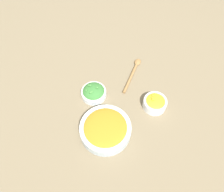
{
  "coord_description": "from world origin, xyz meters",
  "views": [
    {
      "loc": [
        -0.39,
        -0.42,
        0.89
      ],
      "look_at": [
        0.0,
        0.0,
        0.03
      ],
      "focal_mm": 35.0,
      "sensor_mm": 36.0,
      "label": 1
    }
  ],
  "objects": [
    {
      "name": "wooden_spoon",
      "position": [
        0.2,
        0.05,
        0.01
      ],
      "size": [
        0.23,
        0.13,
        0.02
      ],
      "rotation": [
        0.0,
        0.0,
        0.44
      ],
      "color": "olive",
      "rests_on": "ground_plane"
    },
    {
      "name": "bowl_carrots",
      "position": [
        -0.14,
        -0.11,
        0.04
      ],
      "size": [
        0.22,
        0.22,
        0.06
      ],
      "color": "#B2C1CC",
      "rests_on": "ground_plane"
    },
    {
      "name": "ground_plane",
      "position": [
        0.0,
        0.0,
        0.0
      ],
      "size": [
        3.0,
        3.0,
        0.0
      ],
      "primitive_type": "plane",
      "color": "#75664C"
    },
    {
      "name": "bowl_squash",
      "position": [
        0.12,
        -0.16,
        0.03
      ],
      "size": [
        0.11,
        0.11,
        0.06
      ],
      "color": "white",
      "rests_on": "ground_plane"
    },
    {
      "name": "bowl_broccoli",
      "position": [
        -0.05,
        0.08,
        0.02
      ],
      "size": [
        0.12,
        0.12,
        0.06
      ],
      "color": "silver",
      "rests_on": "ground_plane"
    }
  ]
}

